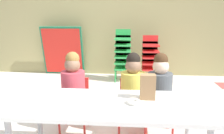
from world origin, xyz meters
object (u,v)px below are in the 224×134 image
object	(u,v)px
craft_table	(109,108)
seated_child_middle_seat	(133,86)
kid_chair_green_stack	(123,53)
paper_plate_center_table	(84,102)
donut_powdered_on_plate	(133,102)
folded_activity_table	(63,51)
seated_child_near_camera	(73,85)
paper_plate_near_edge	(133,104)
seated_child_far_right	(160,87)
kid_chair_red_stack	(150,56)
paper_bag_brown	(148,87)

from	to	relation	value
craft_table	seated_child_middle_seat	distance (m)	0.61
kid_chair_green_stack	craft_table	bearing A→B (deg)	-90.52
paper_plate_center_table	donut_powdered_on_plate	xyz separation A→B (m)	(0.41, -0.01, 0.02)
seated_child_middle_seat	folded_activity_table	size ratio (longest dim) A/B	0.84
seated_child_near_camera	donut_powdered_on_plate	distance (m)	0.88
craft_table	paper_plate_near_edge	distance (m)	0.21
seated_child_far_right	donut_powdered_on_plate	distance (m)	0.66
craft_table	kid_chair_green_stack	bearing A→B (deg)	89.48
craft_table	paper_plate_near_edge	xyz separation A→B (m)	(0.20, -0.02, 0.06)
paper_plate_center_table	seated_child_middle_seat	bearing A→B (deg)	54.89
seated_child_middle_seat	kid_chair_green_stack	distance (m)	2.12
seated_child_near_camera	paper_plate_center_table	xyz separation A→B (m)	(0.24, -0.59, 0.04)
kid_chair_red_stack	paper_bag_brown	xyz separation A→B (m)	(-0.25, -2.57, 0.18)
craft_table	kid_chair_red_stack	size ratio (longest dim) A/B	1.79
paper_bag_brown	seated_child_near_camera	bearing A→B (deg)	149.66
folded_activity_table	paper_plate_near_edge	size ratio (longest dim) A/B	6.04
paper_plate_near_edge	kid_chair_red_stack	bearing A→B (deg)	82.16
folded_activity_table	donut_powdered_on_plate	world-z (taller)	folded_activity_table
seated_child_far_right	paper_bag_brown	xyz separation A→B (m)	(-0.17, -0.46, 0.14)
craft_table	kid_chair_red_stack	xyz separation A→B (m)	(0.57, 2.69, -0.02)
folded_activity_table	paper_bag_brown	bearing A→B (deg)	-60.59
seated_child_far_right	paper_plate_near_edge	world-z (taller)	seated_child_far_right
paper_bag_brown	paper_plate_center_table	distance (m)	0.56
kid_chair_green_stack	paper_bag_brown	distance (m)	2.59
kid_chair_red_stack	paper_plate_near_edge	xyz separation A→B (m)	(-0.37, -2.71, 0.08)
paper_bag_brown	paper_plate_center_table	bearing A→B (deg)	-166.23
craft_table	paper_plate_near_edge	size ratio (longest dim) A/B	9.13
seated_child_far_right	folded_activity_table	bearing A→B (deg)	126.35
kid_chair_green_stack	paper_plate_near_edge	size ratio (longest dim) A/B	5.78
donut_powdered_on_plate	seated_child_middle_seat	bearing A→B (deg)	89.52
kid_chair_red_stack	donut_powdered_on_plate	bearing A→B (deg)	-97.84
kid_chair_green_stack	donut_powdered_on_plate	world-z (taller)	kid_chair_green_stack
craft_table	folded_activity_table	size ratio (longest dim) A/B	1.51
folded_activity_table	seated_child_near_camera	bearing A→B (deg)	-70.66
craft_table	seated_child_middle_seat	bearing A→B (deg)	70.23
seated_child_far_right	paper_plate_near_edge	bearing A→B (deg)	-116.24
folded_activity_table	paper_plate_near_edge	world-z (taller)	folded_activity_table
seated_child_far_right	folded_activity_table	xyz separation A→B (m)	(-1.81, 2.46, -0.02)
folded_activity_table	paper_bag_brown	size ratio (longest dim) A/B	4.94
seated_child_middle_seat	folded_activity_table	xyz separation A→B (m)	(-1.52, 2.46, -0.02)
seated_child_far_right	paper_plate_center_table	xyz separation A→B (m)	(-0.70, -0.59, 0.04)
seated_child_near_camera	seated_child_far_right	bearing A→B (deg)	0.00
seated_child_near_camera	paper_plate_near_edge	bearing A→B (deg)	-42.30
paper_plate_near_edge	donut_powdered_on_plate	world-z (taller)	donut_powdered_on_plate
seated_child_middle_seat	folded_activity_table	bearing A→B (deg)	121.75
seated_child_near_camera	folded_activity_table	distance (m)	2.60
paper_plate_center_table	donut_powdered_on_plate	world-z (taller)	donut_powdered_on_plate
kid_chair_red_stack	folded_activity_table	distance (m)	1.92
paper_bag_brown	paper_plate_center_table	size ratio (longest dim) A/B	1.22
seated_child_far_right	paper_plate_center_table	world-z (taller)	seated_child_far_right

